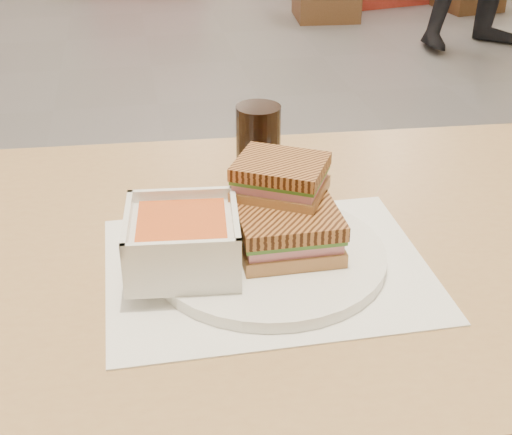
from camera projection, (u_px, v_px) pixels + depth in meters
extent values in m
cube|color=#A68050|center=(227.00, 256.00, 0.92)|extent=(1.23, 0.76, 0.03)
cylinder|color=#A68050|center=(490.00, 314.00, 1.42)|extent=(0.06, 0.06, 0.72)
cube|color=white|center=(267.00, 268.00, 0.86)|extent=(0.39, 0.30, 0.00)
cylinder|color=white|center=(269.00, 256.00, 0.87)|extent=(0.29, 0.29, 0.02)
cube|color=white|center=(183.00, 245.00, 0.83)|extent=(0.14, 0.14, 0.05)
cube|color=orange|center=(182.00, 223.00, 0.81)|extent=(0.11, 0.11, 0.01)
cube|color=white|center=(235.00, 217.00, 0.82)|extent=(0.02, 0.13, 0.02)
cube|color=white|center=(127.00, 222.00, 0.81)|extent=(0.02, 0.13, 0.02)
cube|color=white|center=(182.00, 195.00, 0.86)|extent=(0.13, 0.02, 0.02)
cube|color=white|center=(181.00, 248.00, 0.76)|extent=(0.13, 0.02, 0.02)
cube|color=#BF814C|center=(288.00, 245.00, 0.86)|extent=(0.12, 0.10, 0.02)
cube|color=#C97887|center=(288.00, 234.00, 0.86)|extent=(0.11, 0.09, 0.01)
cube|color=#386B23|center=(289.00, 228.00, 0.85)|extent=(0.12, 0.10, 0.01)
cube|color=#935B2A|center=(289.00, 219.00, 0.84)|extent=(0.12, 0.10, 0.02)
cube|color=#BF814C|center=(280.00, 190.00, 0.88)|extent=(0.14, 0.13, 0.02)
cube|color=#C97887|center=(281.00, 180.00, 0.88)|extent=(0.13, 0.12, 0.01)
cube|color=#386B23|center=(281.00, 174.00, 0.87)|extent=(0.13, 0.13, 0.01)
cube|color=#935B2A|center=(281.00, 166.00, 0.87)|extent=(0.14, 0.13, 0.02)
cylinder|color=black|center=(258.00, 151.00, 1.00)|extent=(0.06, 0.06, 0.13)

